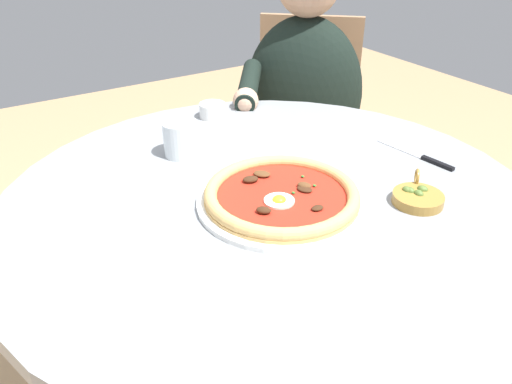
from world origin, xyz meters
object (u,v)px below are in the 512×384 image
at_px(steak_knife, 425,159).
at_px(water_glass, 181,141).
at_px(olive_pan, 418,197).
at_px(pizza_on_plate, 283,196).
at_px(diner_person, 300,148).
at_px(cafe_chair_diner, 305,122).
at_px(dining_table, 268,252).
at_px(ramekin_capers, 212,110).

bearing_deg(steak_knife, water_glass, -124.72).
height_order(water_glass, olive_pan, water_glass).
relative_size(pizza_on_plate, water_glass, 4.08).
distance_m(diner_person, cafe_chair_diner, 0.15).
relative_size(olive_pan, diner_person, 0.09).
bearing_deg(cafe_chair_diner, pizza_on_plate, -39.92).
relative_size(dining_table, steak_knife, 5.28).
relative_size(steak_knife, cafe_chair_diner, 0.22).
bearing_deg(dining_table, pizza_on_plate, 5.27).
relative_size(pizza_on_plate, olive_pan, 3.09).
bearing_deg(pizza_on_plate, water_glass, -165.56).
height_order(pizza_on_plate, ramekin_capers, ramekin_capers).
bearing_deg(ramekin_capers, diner_person, 110.70).
xyz_separation_m(pizza_on_plate, water_glass, (-0.29, -0.07, 0.02)).
distance_m(pizza_on_plate, water_glass, 0.30).
xyz_separation_m(pizza_on_plate, diner_person, (-0.61, 0.50, -0.27)).
bearing_deg(steak_knife, pizza_on_plate, -92.56).
distance_m(dining_table, ramekin_capers, 0.45).
relative_size(olive_pan, cafe_chair_diner, 0.11).
height_order(steak_knife, cafe_chair_diner, cafe_chair_diner).
xyz_separation_m(dining_table, olive_pan, (0.17, 0.22, 0.15)).
xyz_separation_m(pizza_on_plate, ramekin_capers, (-0.45, 0.09, 0.00)).
relative_size(dining_table, ramekin_capers, 15.57).
bearing_deg(pizza_on_plate, olive_pan, 58.81).
bearing_deg(cafe_chair_diner, steak_knife, -17.43).
bearing_deg(pizza_on_plate, dining_table, -174.73).
distance_m(pizza_on_plate, cafe_chair_diner, 0.96).
height_order(dining_table, pizza_on_plate, pizza_on_plate).
height_order(dining_table, olive_pan, olive_pan).
bearing_deg(cafe_chair_diner, diner_person, -42.48).
bearing_deg(steak_knife, ramekin_capers, -149.10).
distance_m(dining_table, pizza_on_plate, 0.16).
xyz_separation_m(steak_knife, diner_person, (-0.62, 0.13, -0.26)).
bearing_deg(cafe_chair_diner, olive_pan, -24.23).
height_order(pizza_on_plate, water_glass, water_glass).
height_order(steak_knife, diner_person, diner_person).
relative_size(pizza_on_plate, cafe_chair_diner, 0.36).
xyz_separation_m(steak_knife, ramekin_capers, (-0.47, -0.28, 0.02)).
height_order(steak_knife, ramekin_capers, ramekin_capers).
relative_size(pizza_on_plate, steak_knife, 1.61).
xyz_separation_m(water_glass, diner_person, (-0.32, 0.58, -0.29)).
xyz_separation_m(dining_table, cafe_chair_diner, (-0.67, 0.60, -0.08)).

